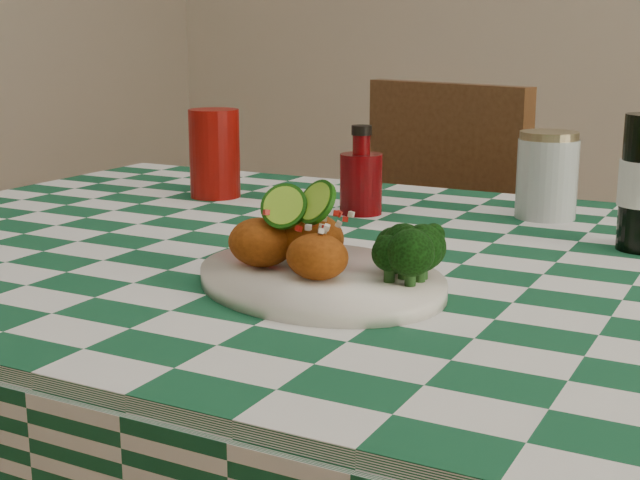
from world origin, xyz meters
The scene contains 7 objects.
plate centered at (-0.01, -0.17, 0.80)m, with size 0.32×0.25×0.02m, color white, non-canonical shape.
fried_chicken_pile centered at (-0.02, -0.17, 0.85)m, with size 0.15×0.11×0.09m, color #96420E, non-canonical shape.
broccoli_side centered at (0.08, -0.16, 0.83)m, with size 0.08×0.08×0.06m, color black, non-canonical shape.
red_tumbler centered at (-0.44, 0.25, 0.86)m, with size 0.09×0.09×0.15m, color maroon.
ketchup_bottle centered at (-0.15, 0.23, 0.86)m, with size 0.07×0.07×0.14m, color #5C0407, non-canonical shape.
mason_jar centered at (0.12, 0.34, 0.85)m, with size 0.09×0.09×0.13m, color #B2BCBA, non-canonical shape.
wooden_chair_left centered at (-0.30, 0.68, 0.48)m, with size 0.44×0.46×0.96m, color #472814, non-canonical shape.
Camera 1 is at (0.45, -1.04, 1.07)m, focal length 50.00 mm.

